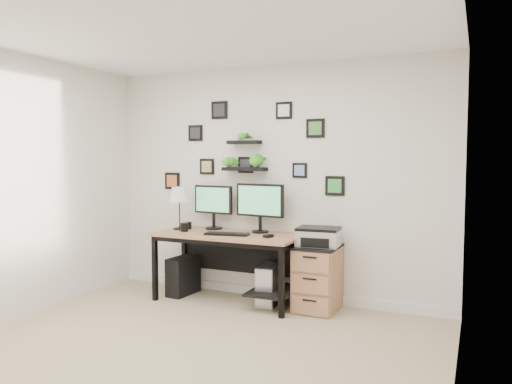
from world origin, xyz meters
The scene contains 14 objects.
room centered at (0.00, 1.98, 0.05)m, with size 4.00×4.00×4.00m.
desk centered at (-0.34, 1.67, 0.63)m, with size 1.60×0.70×0.75m.
monitor_left centered at (-0.68, 1.86, 1.05)m, with size 0.50×0.21×0.51m.
monitor_right centered at (-0.08, 1.83, 1.07)m, with size 0.58×0.21×0.54m.
keyboard centered at (-0.33, 1.53, 0.76)m, with size 0.48×0.15×0.02m, color black.
mouse centered at (0.14, 1.56, 0.77)m, with size 0.07×0.10×0.03m, color black.
table_lamp centered at (-1.03, 1.70, 1.14)m, with size 0.24×0.24×0.49m.
mug centered at (-0.89, 1.57, 0.80)m, with size 0.09×0.09×0.10m, color black.
pen_cup centered at (-0.95, 1.75, 0.79)m, with size 0.07×0.07×0.08m, color black.
pc_tower_black centered at (-0.97, 1.67, 0.22)m, with size 0.19×0.43×0.43m, color black.
pc_tower_grey centered at (0.09, 1.70, 0.21)m, with size 0.24×0.45×0.43m.
file_cabinet centered at (0.62, 1.72, 0.34)m, with size 0.43×0.53×0.67m.
printer centered at (0.63, 1.72, 0.77)m, with size 0.45×0.37×0.19m.
wall_decor centered at (-0.28, 1.93, 1.65)m, with size 2.25×0.18×1.06m.
Camera 1 is at (2.12, -3.17, 1.58)m, focal length 35.00 mm.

